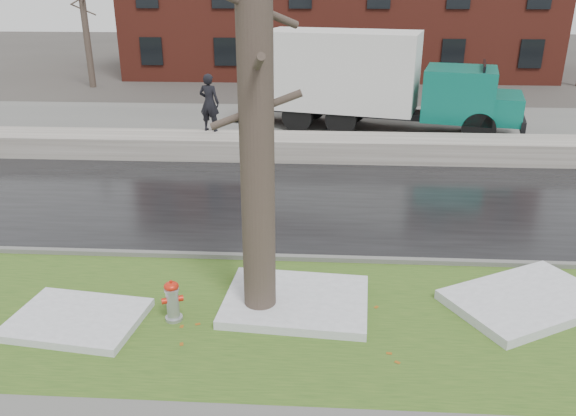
# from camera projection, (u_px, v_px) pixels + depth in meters

# --- Properties ---
(ground) EXTENTS (120.00, 120.00, 0.00)m
(ground) POSITION_uv_depth(u_px,v_px,m) (261.00, 284.00, 11.17)
(ground) COLOR #47423D
(ground) RESTS_ON ground
(verge) EXTENTS (60.00, 4.50, 0.04)m
(verge) POSITION_uv_depth(u_px,v_px,m) (254.00, 317.00, 10.00)
(verge) COLOR #2D4E1A
(verge) RESTS_ON ground
(road) EXTENTS (60.00, 7.00, 0.03)m
(road) POSITION_uv_depth(u_px,v_px,m) (278.00, 201.00, 15.33)
(road) COLOR black
(road) RESTS_ON ground
(parking_lot) EXTENTS (60.00, 9.00, 0.03)m
(parking_lot) POSITION_uv_depth(u_px,v_px,m) (294.00, 127.00, 23.20)
(parking_lot) COLOR slate
(parking_lot) RESTS_ON ground
(curb) EXTENTS (60.00, 0.15, 0.14)m
(curb) POSITION_uv_depth(u_px,v_px,m) (266.00, 258.00, 12.07)
(curb) COLOR slate
(curb) RESTS_ON ground
(snowbank) EXTENTS (60.00, 1.60, 0.75)m
(snowbank) POSITION_uv_depth(u_px,v_px,m) (288.00, 147.00, 19.09)
(snowbank) COLOR #BBB4AB
(snowbank) RESTS_ON ground
(bg_tree_left) EXTENTS (1.40, 1.62, 6.50)m
(bg_tree_left) POSITION_uv_depth(u_px,v_px,m) (85.00, 26.00, 30.96)
(bg_tree_left) COLOR brown
(bg_tree_left) RESTS_ON ground
(bg_tree_center) EXTENTS (1.40, 1.62, 6.50)m
(bg_tree_center) POSITION_uv_depth(u_px,v_px,m) (207.00, 22.00, 34.33)
(bg_tree_center) COLOR brown
(bg_tree_center) RESTS_ON ground
(fire_hydrant) EXTENTS (0.38, 0.37, 0.78)m
(fire_hydrant) POSITION_uv_depth(u_px,v_px,m) (172.00, 299.00, 9.76)
(fire_hydrant) COLOR #9EA2A6
(fire_hydrant) RESTS_ON verge
(tree) EXTENTS (1.48, 1.75, 7.13)m
(tree) POSITION_uv_depth(u_px,v_px,m) (256.00, 115.00, 8.87)
(tree) COLOR brown
(tree) RESTS_ON verge
(box_truck) EXTENTS (11.62, 4.96, 3.85)m
(box_truck) POSITION_uv_depth(u_px,v_px,m) (371.00, 79.00, 22.10)
(box_truck) COLOR black
(box_truck) RESTS_ON ground
(worker) EXTENTS (0.82, 0.65, 1.97)m
(worker) POSITION_uv_depth(u_px,v_px,m) (209.00, 103.00, 19.28)
(worker) COLOR black
(worker) RESTS_ON snowbank
(snow_patch_near) EXTENTS (2.75, 2.20, 0.16)m
(snow_patch_near) POSITION_uv_depth(u_px,v_px,m) (296.00, 301.00, 10.33)
(snow_patch_near) COLOR silver
(snow_patch_near) RESTS_ON verge
(snow_patch_far) EXTENTS (2.38, 1.86, 0.14)m
(snow_patch_far) POSITION_uv_depth(u_px,v_px,m) (77.00, 319.00, 9.79)
(snow_patch_far) COLOR silver
(snow_patch_far) RESTS_ON verge
(snow_patch_side) EXTENTS (3.32, 2.93, 0.18)m
(snow_patch_side) POSITION_uv_depth(u_px,v_px,m) (527.00, 300.00, 10.35)
(snow_patch_side) COLOR silver
(snow_patch_side) RESTS_ON verge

